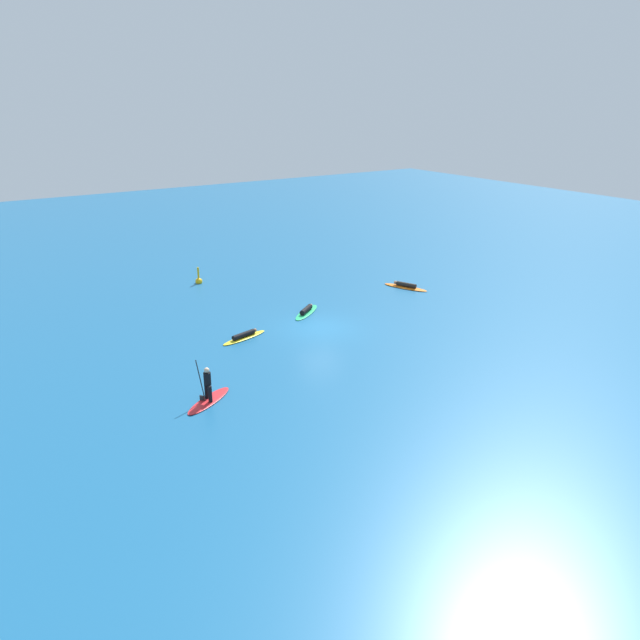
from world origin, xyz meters
TOP-DOWN VIEW (x-y plane):
  - ground_plane at (0.00, 0.00)m, footprint 120.00×120.00m
  - surfer_on_red_board at (-9.11, -4.81)m, footprint 2.88×2.14m
  - surfer_on_orange_board at (9.38, 3.23)m, footprint 1.98×3.34m
  - surfer_on_green_board at (0.72, 2.64)m, footprint 2.93×2.43m
  - surfer_on_yellow_board at (-4.43, 0.99)m, footprint 3.06×1.32m
  - marker_buoy at (-2.41, 12.38)m, footprint 0.51×0.51m

SIDE VIEW (x-z plane):
  - ground_plane at x=0.00m, z-range 0.00..0.00m
  - surfer_on_orange_board at x=9.38m, z-range -0.07..0.32m
  - surfer_on_green_board at x=0.72m, z-range -0.07..0.33m
  - surfer_on_yellow_board at x=-4.43m, z-range -0.06..0.32m
  - marker_buoy at x=-2.41m, z-range -0.46..0.85m
  - surfer_on_red_board at x=-9.11m, z-range -0.60..1.42m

